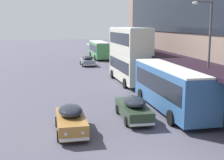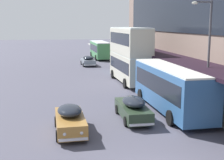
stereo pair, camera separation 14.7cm
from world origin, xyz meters
name	(u,v)px [view 1 (the left image)]	position (x,y,z in m)	size (l,w,h in m)	color
transit_bus_kerbside_front	(99,49)	(3.92, 46.13, 1.81)	(2.82, 9.87, 3.15)	#468F53
transit_bus_kerbside_rear	(129,53)	(3.73, 21.54, 3.23)	(2.88, 9.38, 5.99)	beige
transit_bus_kerbside_far	(171,86)	(4.07, 9.91, 1.92)	(2.89, 10.27, 3.35)	#315C92
sedan_oncoming_front	(87,61)	(0.72, 36.50, 0.76)	(2.10, 4.45, 1.54)	slate
sedan_second_near	(71,120)	(-3.40, 6.58, 0.79)	(1.86, 4.45, 1.61)	#A27234
sedan_oncoming_rear	(133,108)	(0.89, 8.43, 0.78)	(1.77, 4.86, 1.60)	#283927
vw_van	(119,63)	(4.34, 29.84, 1.10)	(2.03, 4.61, 1.96)	teal
pedestrian_at_kerb	(219,98)	(7.20, 8.63, 1.18)	(0.51, 0.44, 1.86)	black
street_lamp	(207,49)	(6.23, 8.84, 4.62)	(1.50, 0.28, 7.78)	#4C4C51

